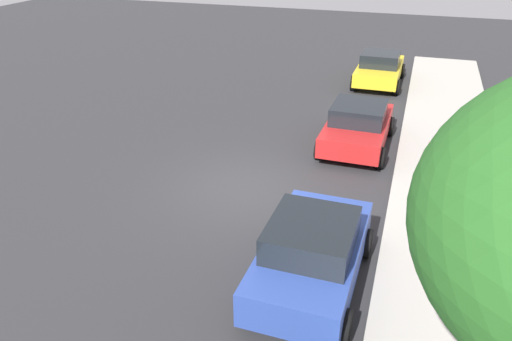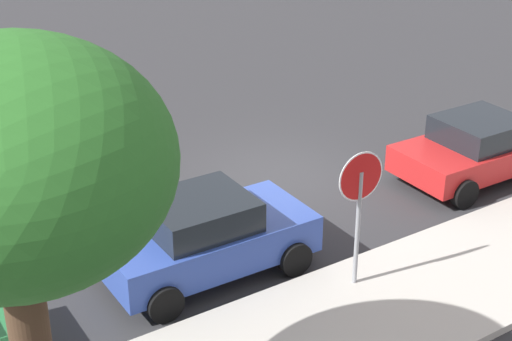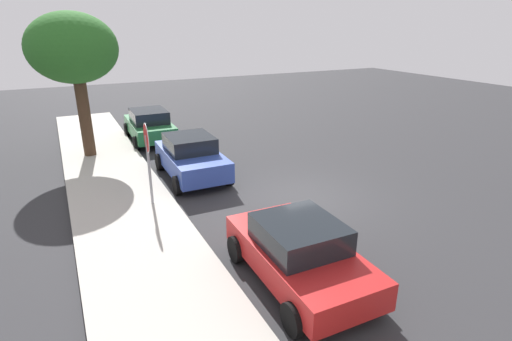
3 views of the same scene
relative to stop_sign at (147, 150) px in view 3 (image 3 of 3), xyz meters
The scene contains 7 objects.
ground_plane 5.10m from the stop_sign, 108.36° to the right, with size 60.00×60.00×0.00m, color #2D2D30.
sidewalk_curb 2.47m from the stop_sign, 150.87° to the left, with size 32.00×3.00×0.14m, color #B2ADA3.
stop_sign is the anchor object (origin of this frame).
parked_car_blue 2.90m from the stop_sign, 44.70° to the right, with size 3.86×2.08×1.54m.
parked_car_red 5.70m from the stop_sign, 159.15° to the right, with size 3.90×2.11×1.44m.
parked_car_green 7.74m from the stop_sign, 12.25° to the right, with size 4.04×2.06×1.50m.
street_tree_near_corner 6.54m from the stop_sign, 12.57° to the left, with size 3.37×3.37×5.79m.
Camera 3 is at (-9.94, 6.68, 5.34)m, focal length 28.00 mm.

